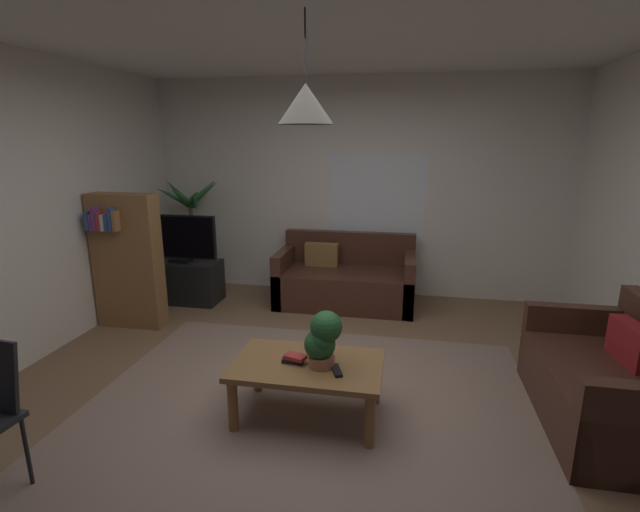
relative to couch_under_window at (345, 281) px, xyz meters
The scene contains 18 objects.
floor 2.14m from the couch_under_window, 88.84° to the right, with size 5.09×5.19×0.02m, color brown.
rug 2.34m from the couch_under_window, 88.94° to the right, with size 3.31×2.85×0.01m, color gray.
wall_back 1.17m from the couch_under_window, 85.07° to the left, with size 5.21×0.06×2.66m, color silver.
ceiling 3.20m from the couch_under_window, 88.84° to the right, with size 5.09×5.19×0.02m, color white.
window_pane 1.13m from the couch_under_window, 56.80° to the left, with size 1.20×0.01×1.02m, color white.
couch_under_window is the anchor object (origin of this frame).
couch_right_side 2.96m from the couch_under_window, 44.23° to the right, with size 0.81×1.36×0.82m.
coffee_table 2.36m from the couch_under_window, 88.62° to the right, with size 1.04×0.64×0.42m.
book_on_table_0 2.36m from the couch_under_window, 91.07° to the right, with size 0.15×0.10×0.03m, color black.
book_on_table_1 2.38m from the couch_under_window, 90.64° to the right, with size 0.15×0.09×0.03m, color #B22D2D.
remote_on_table_0 2.39m from the couch_under_window, 86.13° to the right, with size 0.05×0.16×0.02m, color black.
remote_on_table_1 2.47m from the couch_under_window, 83.56° to the right, with size 0.05×0.16×0.02m, color black.
potted_plant_on_table 2.41m from the couch_under_window, 85.94° to the right, with size 0.26×0.22×0.40m.
tv_stand 1.97m from the couch_under_window, behind, with size 0.90×0.44×0.50m, color black.
tv 2.04m from the couch_under_window, behind, with size 0.92×0.16×0.57m.
potted_palm_corner 2.09m from the couch_under_window, behind, with size 0.94×0.93×1.48m.
bookshelf_corner 2.43m from the couch_under_window, 153.18° to the right, with size 0.70×0.31×1.40m.
pendant_lamp 3.00m from the couch_under_window, 88.62° to the right, with size 0.34×0.34×0.65m.
Camera 1 is at (0.65, -3.06, 1.93)m, focal length 25.68 mm.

